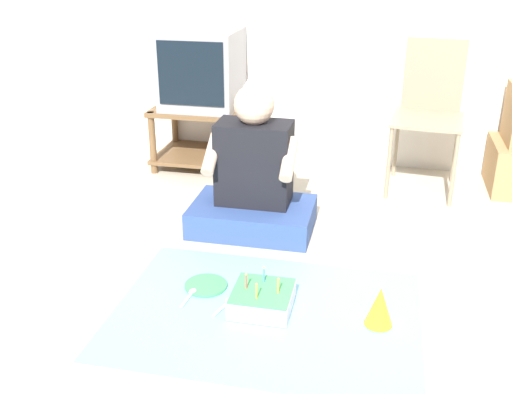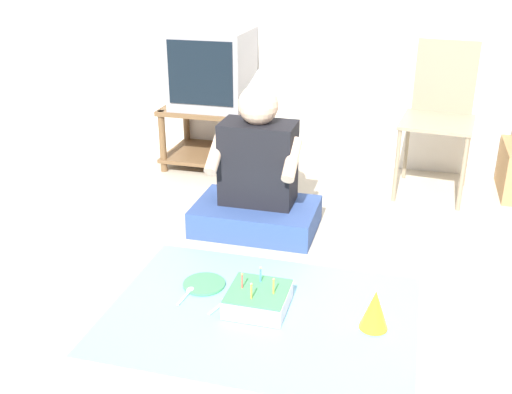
{
  "view_description": "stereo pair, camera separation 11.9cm",
  "coord_description": "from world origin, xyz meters",
  "px_view_note": "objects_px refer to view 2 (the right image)",
  "views": [
    {
      "loc": [
        -0.03,
        -1.99,
        1.4
      ],
      "look_at": [
        -0.56,
        0.4,
        0.35
      ],
      "focal_mm": 42.0,
      "sensor_mm": 36.0,
      "label": 1
    },
    {
      "loc": [
        0.08,
        -1.97,
        1.4
      ],
      "look_at": [
        -0.56,
        0.4,
        0.35
      ],
      "focal_mm": 42.0,
      "sensor_mm": 36.0,
      "label": 2
    }
  ],
  "objects_px": {
    "birthday_cake": "(258,299)",
    "party_hat_blue": "(375,309)",
    "tv": "(213,68)",
    "folding_chair": "(440,108)",
    "person_seated": "(257,180)",
    "paper_plate": "(204,284)"
  },
  "relations": [
    {
      "from": "folding_chair",
      "to": "person_seated",
      "type": "height_order",
      "value": "folding_chair"
    },
    {
      "from": "tv",
      "to": "folding_chair",
      "type": "height_order",
      "value": "tv"
    },
    {
      "from": "tv",
      "to": "person_seated",
      "type": "bearing_deg",
      "value": -58.62
    },
    {
      "from": "birthday_cake",
      "to": "paper_plate",
      "type": "bearing_deg",
      "value": 158.5
    },
    {
      "from": "tv",
      "to": "birthday_cake",
      "type": "height_order",
      "value": "tv"
    },
    {
      "from": "folding_chair",
      "to": "person_seated",
      "type": "xyz_separation_m",
      "value": [
        -0.89,
        -0.81,
        -0.24
      ]
    },
    {
      "from": "folding_chair",
      "to": "paper_plate",
      "type": "height_order",
      "value": "folding_chair"
    },
    {
      "from": "person_seated",
      "to": "paper_plate",
      "type": "bearing_deg",
      "value": -96.49
    },
    {
      "from": "birthday_cake",
      "to": "paper_plate",
      "type": "distance_m",
      "value": 0.3
    },
    {
      "from": "party_hat_blue",
      "to": "paper_plate",
      "type": "relative_size",
      "value": 0.89
    },
    {
      "from": "person_seated",
      "to": "birthday_cake",
      "type": "relative_size",
      "value": 3.41
    },
    {
      "from": "folding_chair",
      "to": "paper_plate",
      "type": "bearing_deg",
      "value": -123.65
    },
    {
      "from": "folding_chair",
      "to": "birthday_cake",
      "type": "height_order",
      "value": "folding_chair"
    },
    {
      "from": "tv",
      "to": "party_hat_blue",
      "type": "height_order",
      "value": "tv"
    },
    {
      "from": "paper_plate",
      "to": "person_seated",
      "type": "bearing_deg",
      "value": 83.51
    },
    {
      "from": "folding_chair",
      "to": "paper_plate",
      "type": "relative_size",
      "value": 4.71
    },
    {
      "from": "tv",
      "to": "party_hat_blue",
      "type": "distance_m",
      "value": 2.1
    },
    {
      "from": "birthday_cake",
      "to": "paper_plate",
      "type": "height_order",
      "value": "birthday_cake"
    },
    {
      "from": "tv",
      "to": "party_hat_blue",
      "type": "xyz_separation_m",
      "value": [
        1.2,
        -1.62,
        -0.56
      ]
    },
    {
      "from": "tv",
      "to": "folding_chair",
      "type": "xyz_separation_m",
      "value": [
        1.42,
        -0.05,
        -0.15
      ]
    },
    {
      "from": "birthday_cake",
      "to": "party_hat_blue",
      "type": "relative_size",
      "value": 1.47
    },
    {
      "from": "person_seated",
      "to": "party_hat_blue",
      "type": "bearing_deg",
      "value": -48.29
    }
  ]
}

